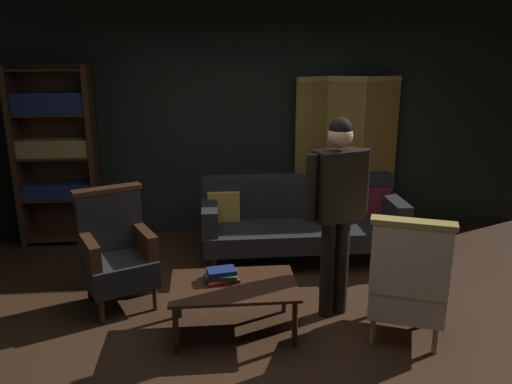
# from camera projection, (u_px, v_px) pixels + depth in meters

# --- Properties ---
(ground_plane) EXTENTS (10.00, 10.00, 0.00)m
(ground_plane) POSITION_uv_depth(u_px,v_px,m) (265.00, 331.00, 4.15)
(ground_plane) COLOR #331E11
(back_wall) EXTENTS (7.20, 0.10, 2.80)m
(back_wall) POSITION_uv_depth(u_px,v_px,m) (243.00, 118.00, 6.10)
(back_wall) COLOR black
(back_wall) RESTS_ON ground_plane
(folding_screen) EXTENTS (1.29, 0.25, 1.90)m
(folding_screen) POSITION_uv_depth(u_px,v_px,m) (345.00, 153.00, 6.15)
(folding_screen) COLOR olive
(folding_screen) RESTS_ON ground_plane
(bookshelf) EXTENTS (0.90, 0.32, 2.05)m
(bookshelf) POSITION_uv_depth(u_px,v_px,m) (56.00, 151.00, 5.75)
(bookshelf) COLOR #382114
(bookshelf) RESTS_ON ground_plane
(velvet_couch) EXTENTS (2.12, 0.78, 0.88)m
(velvet_couch) POSITION_uv_depth(u_px,v_px,m) (301.00, 218.00, 5.46)
(velvet_couch) COLOR #382114
(velvet_couch) RESTS_ON ground_plane
(coffee_table) EXTENTS (1.00, 0.64, 0.42)m
(coffee_table) POSITION_uv_depth(u_px,v_px,m) (234.00, 289.00, 4.04)
(coffee_table) COLOR #382114
(coffee_table) RESTS_ON ground_plane
(armchair_gilt_accent) EXTENTS (0.75, 0.75, 1.04)m
(armchair_gilt_accent) POSITION_uv_depth(u_px,v_px,m) (408.00, 281.00, 3.92)
(armchair_gilt_accent) COLOR tan
(armchair_gilt_accent) RESTS_ON ground_plane
(armchair_wing_left) EXTENTS (0.76, 0.76, 1.04)m
(armchair_wing_left) POSITION_uv_depth(u_px,v_px,m) (116.00, 252.00, 4.48)
(armchair_wing_left) COLOR #382114
(armchair_wing_left) RESTS_ON ground_plane
(standing_figure) EXTENTS (0.56, 0.33, 1.70)m
(standing_figure) POSITION_uv_depth(u_px,v_px,m) (337.00, 200.00, 4.14)
(standing_figure) COLOR black
(standing_figure) RESTS_ON ground_plane
(book_red_leather) EXTENTS (0.29, 0.25, 0.03)m
(book_red_leather) POSITION_uv_depth(u_px,v_px,m) (222.00, 279.00, 4.09)
(book_red_leather) COLOR maroon
(book_red_leather) RESTS_ON coffee_table
(book_green_cloth) EXTENTS (0.27, 0.19, 0.04)m
(book_green_cloth) POSITION_uv_depth(u_px,v_px,m) (222.00, 275.00, 4.08)
(book_green_cloth) COLOR #1E4C28
(book_green_cloth) RESTS_ON book_red_leather
(book_navy_cloth) EXTENTS (0.25, 0.19, 0.03)m
(book_navy_cloth) POSITION_uv_depth(u_px,v_px,m) (221.00, 271.00, 4.07)
(book_navy_cloth) COLOR navy
(book_navy_cloth) RESTS_ON book_green_cloth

